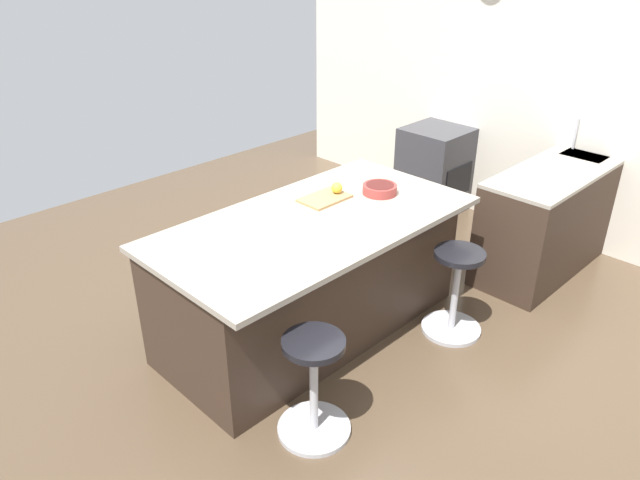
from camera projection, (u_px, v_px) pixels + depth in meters
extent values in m
plane|color=brown|center=(320.00, 339.00, 4.39)|extent=(7.37, 7.37, 0.00)
cube|color=silver|center=(538.00, 78.00, 5.48)|extent=(0.12, 5.67, 2.91)
cube|color=#38281E|center=(565.00, 210.00, 5.34)|extent=(2.14, 0.60, 0.88)
cube|color=#9E9384|center=(575.00, 162.00, 5.13)|extent=(2.14, 0.60, 0.03)
cube|color=#38383D|center=(588.00, 159.00, 5.32)|extent=(0.44, 0.36, 0.12)
cylinder|color=#B7B7BC|center=(576.00, 134.00, 5.32)|extent=(0.02, 0.02, 0.28)
cube|color=#38383D|center=(434.00, 170.00, 6.24)|extent=(0.60, 0.60, 0.88)
cube|color=black|center=(459.00, 181.00, 6.07)|extent=(0.44, 0.01, 0.32)
cube|color=#38281E|center=(310.00, 277.00, 4.32)|extent=(2.20, 0.98, 0.87)
cube|color=#9E9384|center=(315.00, 222.00, 4.08)|extent=(2.26, 1.18, 0.04)
cylinder|color=#B7B7BC|center=(451.00, 328.00, 4.48)|extent=(0.44, 0.44, 0.03)
cylinder|color=#B7B7BC|center=(455.00, 293.00, 4.34)|extent=(0.05, 0.05, 0.61)
cylinder|color=black|center=(460.00, 254.00, 4.19)|extent=(0.36, 0.36, 0.04)
cylinder|color=#B7B7BC|center=(314.00, 428.00, 3.58)|extent=(0.44, 0.44, 0.03)
cylinder|color=#B7B7BC|center=(314.00, 389.00, 3.44)|extent=(0.05, 0.05, 0.61)
cylinder|color=black|center=(314.00, 343.00, 3.29)|extent=(0.36, 0.36, 0.04)
cube|color=tan|center=(325.00, 198.00, 4.37)|extent=(0.36, 0.24, 0.02)
sphere|color=gold|center=(337.00, 188.00, 4.41)|extent=(0.08, 0.08, 0.08)
cylinder|color=#993833|center=(380.00, 189.00, 4.45)|extent=(0.26, 0.26, 0.07)
cylinder|color=#4C1C19|center=(380.00, 187.00, 4.45)|extent=(0.21, 0.21, 0.04)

